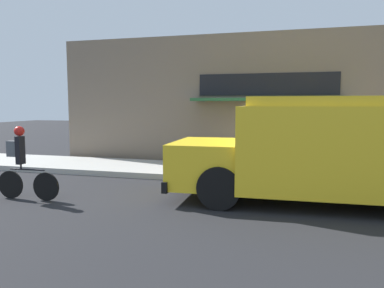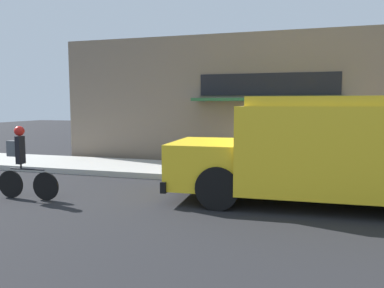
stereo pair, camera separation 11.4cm
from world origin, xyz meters
name	(u,v)px [view 2 (the right image)]	position (x,y,z in m)	size (l,w,h in m)	color
ground_plane	(274,187)	(0.00, 0.00, 0.00)	(70.00, 70.00, 0.00)	#232326
sidewalk	(277,175)	(0.00, 1.29, 0.09)	(28.00, 2.58, 0.17)	#ADAAA3
storefront	(281,100)	(-0.02, 2.98, 2.32)	(16.33, 1.08, 4.62)	#756656
school_bus	(330,149)	(1.27, -1.47, 1.22)	(6.38, 2.87, 2.34)	yellow
cyclist	(22,163)	(-5.50, -2.93, 0.84)	(1.59, 0.23, 1.69)	black
trash_bin	(193,153)	(-2.74, 1.72, 0.61)	(0.63, 0.63, 0.86)	#38383D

